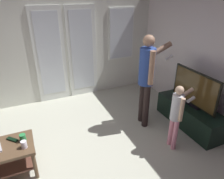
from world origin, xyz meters
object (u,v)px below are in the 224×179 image
Objects in this scene: tv_stand at (190,115)px; tv_remote_black at (12,140)px; person_child at (177,112)px; coffee_table at (1,156)px; cup_near_edge at (23,138)px; cup_by_laptop at (24,144)px; flat_screen_tv at (195,89)px; person_adult at (147,74)px.

tv_stand is 3.00m from tv_remote_black.
person_child is 6.38× the size of tv_remote_black.
coffee_table is at bearing -100.97° from tv_remote_black.
tv_stand is at bearing -1.85° from coffee_table.
person_child reaches higher than coffee_table.
tv_remote_black is (-0.14, 0.08, -0.04)m from cup_near_edge.
cup_by_laptop is 0.27m from tv_remote_black.
flat_screen_tv is (3.15, -0.10, 0.42)m from coffee_table.
cup_by_laptop is (0.01, -0.15, -0.00)m from cup_near_edge.
flat_screen_tv is 9.55× the size of cup_near_edge.
cup_by_laptop reaches higher than tv_remote_black.
person_adult is 9.86× the size of tv_remote_black.
flat_screen_tv is 2.86m from cup_near_edge.
cup_by_laptop is (-2.84, -0.02, -0.24)m from flat_screen_tv.
tv_stand is 8.02× the size of tv_remote_black.
coffee_table is 0.63× the size of tv_stand.
person_child is (2.48, -0.46, 0.32)m from coffee_table.
person_adult is 2.18m from cup_near_edge.
tv_remote_black is at bearing -175.08° from person_adult.
person_adult is at bearing 151.59° from tv_stand.
tv_remote_black is at bearing 123.02° from cup_by_laptop.
cup_near_edge reaches higher than cup_by_laptop.
flat_screen_tv is at bearing -28.24° from person_adult.
cup_by_laptop is 0.60× the size of tv_remote_black.
flat_screen_tv reaches higher than coffee_table.
person_adult is (-0.74, 0.40, 0.80)m from tv_stand.
cup_near_edge is 0.62× the size of tv_remote_black.
person_child is at bearing -9.05° from cup_by_laptop.
flat_screen_tv is 9.95× the size of cup_by_laptop.
person_adult is at bearing 11.21° from cup_by_laptop.
person_child is at bearing -152.02° from tv_stand.
tv_stand is 12.92× the size of cup_near_edge.
tv_stand is at bearing 41.78° from tv_remote_black.
person_child is (-0.67, -0.36, -0.10)m from flat_screen_tv.
tv_stand is at bearing -28.41° from person_adult.
cup_by_laptop is (-2.09, -0.42, -0.50)m from person_adult.
tv_stand is 0.54m from flat_screen_tv.
cup_near_edge is 1.04× the size of cup_by_laptop.
person_child is (-0.67, -0.36, 0.44)m from tv_stand.
tv_stand is 0.81× the size of person_adult.
person_child is at bearing -151.72° from flat_screen_tv.
flat_screen_tv is at bearing 114.58° from tv_stand.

